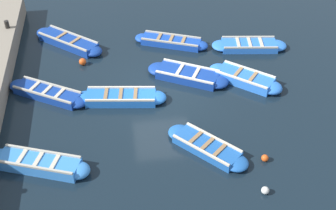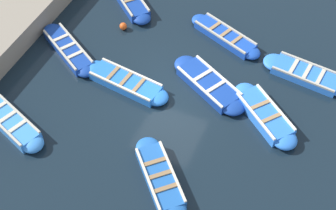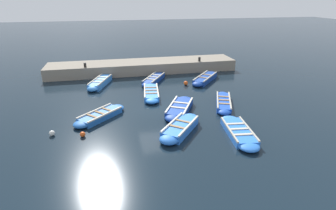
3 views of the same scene
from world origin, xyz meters
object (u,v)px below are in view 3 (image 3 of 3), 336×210
(boat_outer_right, at_px, (223,102))
(bollard_north, at_px, (199,59))
(bollard_mid_north, at_px, (85,65))
(buoy_white_drifting, at_px, (186,83))
(boat_tucked, at_px, (239,132))
(buoy_orange_near, at_px, (83,134))
(buoy_yellow_far, at_px, (52,133))
(boat_mid_row, at_px, (100,115))
(boat_far_corner, at_px, (151,93))
(boat_inner_gap, at_px, (180,128))
(boat_centre, at_px, (100,82))
(boat_drifting, at_px, (154,79))
(boat_outer_left, at_px, (205,79))
(boat_broadside, at_px, (180,108))

(boat_outer_right, bearing_deg, bollard_north, -7.44)
(bollard_mid_north, bearing_deg, buoy_white_drifting, -114.89)
(boat_tucked, bearing_deg, buoy_orange_near, 79.10)
(boat_outer_right, bearing_deg, buoy_yellow_far, 100.79)
(boat_mid_row, bearing_deg, boat_far_corner, -48.14)
(boat_tucked, xyz_separation_m, boat_inner_gap, (0.89, 2.56, 0.05))
(boat_outer_right, height_order, buoy_yellow_far, boat_outer_right)
(boat_inner_gap, xyz_separation_m, buoy_orange_near, (0.47, 4.50, -0.07))
(boat_far_corner, distance_m, buoy_white_drifting, 3.17)
(boat_centre, bearing_deg, buoy_white_drifting, -102.79)
(boat_drifting, distance_m, boat_inner_gap, 8.07)
(boat_outer_right, bearing_deg, boat_drifting, 30.91)
(boat_centre, height_order, bollard_mid_north, bollard_mid_north)
(boat_tucked, relative_size, boat_outer_right, 1.01)
(boat_tucked, relative_size, boat_inner_gap, 1.15)
(boat_drifting, distance_m, bollard_north, 4.73)
(buoy_orange_near, bearing_deg, boat_tucked, -100.90)
(boat_outer_left, relative_size, bollard_north, 9.74)
(buoy_yellow_far, bearing_deg, boat_tucked, -101.79)
(buoy_white_drifting, bearing_deg, boat_tucked, -177.25)
(boat_tucked, height_order, bollard_mid_north, bollard_mid_north)
(boat_drifting, height_order, bollard_north, bollard_north)
(boat_broadside, distance_m, buoy_white_drifting, 4.69)
(buoy_white_drifting, bearing_deg, boat_drifting, 57.13)
(bollard_mid_north, bearing_deg, bollard_north, -90.00)
(boat_outer_right, bearing_deg, buoy_white_drifting, 15.68)
(boat_broadside, distance_m, buoy_yellow_far, 6.62)
(buoy_yellow_far, xyz_separation_m, buoy_white_drifting, (5.83, -8.08, 0.03))
(boat_mid_row, height_order, boat_broadside, boat_broadside)
(boat_tucked, height_order, boat_broadside, boat_broadside)
(boat_centre, distance_m, boat_drifting, 3.92)
(buoy_yellow_far, height_order, buoy_white_drifting, buoy_white_drifting)
(boat_centre, distance_m, buoy_orange_near, 7.63)
(boat_centre, relative_size, boat_drifting, 1.06)
(boat_mid_row, relative_size, bollard_mid_north, 8.35)
(boat_mid_row, bearing_deg, buoy_orange_near, 158.03)
(boat_drifting, height_order, buoy_yellow_far, boat_drifting)
(boat_outer_right, height_order, boat_mid_row, boat_outer_right)
(boat_inner_gap, distance_m, bollard_north, 10.94)
(boat_centre, relative_size, boat_outer_left, 1.06)
(boat_centre, height_order, boat_broadside, boat_centre)
(boat_centre, xyz_separation_m, boat_inner_gap, (-8.08, -3.84, -0.01))
(boat_centre, bearing_deg, boat_mid_row, -179.06)
(boat_centre, height_order, boat_far_corner, boat_centre)
(boat_centre, xyz_separation_m, boat_far_corner, (-2.90, -3.26, -0.03))
(boat_far_corner, bearing_deg, bollard_north, -45.23)
(boat_centre, distance_m, boat_tucked, 11.01)
(boat_drifting, bearing_deg, buoy_orange_near, 148.93)
(boat_outer_left, xyz_separation_m, buoy_yellow_far, (-6.49, 9.80, -0.06))
(buoy_orange_near, height_order, buoy_yellow_far, buoy_yellow_far)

